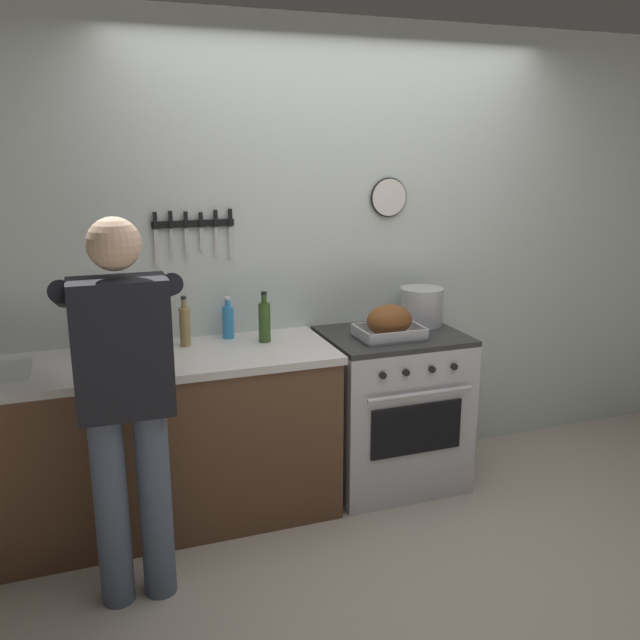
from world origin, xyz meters
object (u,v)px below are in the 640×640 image
at_px(stove, 391,408).
at_px(bottle_soy_sauce, 96,340).
at_px(stock_pot, 421,306).
at_px(bottle_dish_soap, 228,321).
at_px(bottle_wine_red, 111,326).
at_px(roasting_pan, 389,323).
at_px(bottle_olive_oil, 264,321).
at_px(cutting_board, 133,361).
at_px(person_cook, 125,390).
at_px(bottle_vinegar, 185,325).

distance_m(stove, bottle_soy_sauce, 1.67).
height_order(stove, stock_pot, stock_pot).
xyz_separation_m(bottle_soy_sauce, bottle_dish_soap, (0.69, 0.11, 0.01)).
xyz_separation_m(bottle_wine_red, bottle_soy_sauce, (-0.08, -0.06, -0.05)).
height_order(roasting_pan, bottle_dish_soap, bottle_dish_soap).
xyz_separation_m(roasting_pan, bottle_olive_oil, (-0.66, 0.16, 0.03)).
xyz_separation_m(stove, bottle_soy_sauce, (-1.58, 0.12, 0.54)).
bearing_deg(cutting_board, roasting_pan, -0.64).
height_order(person_cook, bottle_vinegar, person_cook).
bearing_deg(person_cook, roasting_pan, -68.09).
bearing_deg(person_cook, cutting_board, -5.48).
bearing_deg(person_cook, bottle_soy_sauce, 9.73).
bearing_deg(bottle_olive_oil, cutting_board, -168.23).
height_order(stock_pot, bottle_olive_oil, bottle_olive_oil).
distance_m(cutting_board, bottle_wine_red, 0.28).
bearing_deg(bottle_dish_soap, stove, -14.23).
bearing_deg(bottle_dish_soap, person_cook, -127.18).
distance_m(roasting_pan, bottle_wine_red, 1.46).
xyz_separation_m(cutting_board, bottle_wine_red, (-0.08, 0.24, 0.12)).
xyz_separation_m(person_cook, bottle_soy_sauce, (-0.09, 0.69, 0.03)).
bearing_deg(bottle_dish_soap, bottle_wine_red, -175.94).
height_order(stove, cutting_board, cutting_board).
xyz_separation_m(person_cook, bottle_vinegar, (0.36, 0.73, 0.06)).
xyz_separation_m(stove, cutting_board, (-1.42, -0.06, 0.46)).
relative_size(roasting_pan, stock_pot, 1.41).
bearing_deg(bottle_olive_oil, stove, -6.87).
bearing_deg(bottle_soy_sauce, bottle_wine_red, 38.32).
xyz_separation_m(cutting_board, bottle_olive_oil, (0.70, 0.15, 0.10)).
bearing_deg(stove, bottle_vinegar, 172.17).
bearing_deg(cutting_board, bottle_vinegar, 36.71).
bearing_deg(person_cook, stock_pot, -65.32).
distance_m(bottle_soy_sauce, bottle_dish_soap, 0.70).
bearing_deg(roasting_pan, bottle_dish_soap, 160.10).
xyz_separation_m(person_cook, bottle_wine_red, (-0.01, 0.76, 0.08)).
bearing_deg(roasting_pan, person_cook, -160.77).
distance_m(stove, bottle_wine_red, 1.62).
distance_m(person_cook, bottle_dish_soap, 1.00).
height_order(stove, bottle_vinegar, bottle_vinegar).
relative_size(person_cook, bottle_soy_sauce, 7.97).
xyz_separation_m(stove, bottle_olive_oil, (-0.72, 0.09, 0.56)).
xyz_separation_m(roasting_pan, stock_pot, (0.30, 0.20, 0.02)).
xyz_separation_m(cutting_board, bottle_vinegar, (0.29, 0.21, 0.10)).
distance_m(cutting_board, bottle_soy_sauce, 0.25).
distance_m(person_cook, roasting_pan, 1.52).
bearing_deg(cutting_board, bottle_wine_red, 108.75).
relative_size(roasting_pan, bottle_olive_oil, 1.28).
bearing_deg(bottle_dish_soap, stock_pot, -4.93).
relative_size(person_cook, bottle_vinegar, 6.24).
bearing_deg(stock_pot, person_cook, -158.00).
bearing_deg(cutting_board, stock_pot, 6.41).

